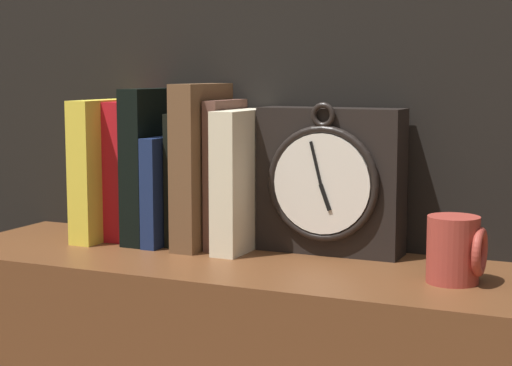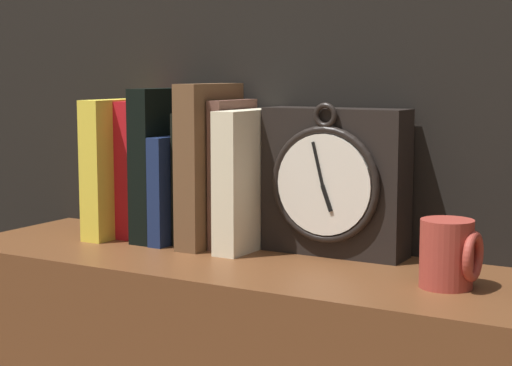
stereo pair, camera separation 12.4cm
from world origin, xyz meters
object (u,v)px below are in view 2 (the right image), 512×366
Objects in this scene: book_slot3_navy at (179,189)px; mug at (449,254)px; book_slot5_brown at (210,165)px; book_slot2_black at (162,164)px; book_slot4_black at (197,177)px; clock at (334,182)px; book_slot7_cream at (247,180)px; book_slot1_red at (145,169)px; book_slot6_brown at (233,174)px; book_slot0_yellow at (119,168)px.

mug is at bearing -9.26° from book_slot3_navy.
book_slot5_brown is at bearing 169.71° from mug.
book_slot4_black is at bearing 11.55° from book_slot2_black.
book_slot5_brown is 2.91× the size of mug.
book_slot4_black is at bearing -175.78° from clock.
clock reaches higher than mug.
book_slot5_brown reaches higher than book_slot3_navy.
clock is 0.27m from book_slot3_navy.
clock is 0.90× the size of book_slot5_brown.
mug is at bearing -12.29° from book_slot7_cream.
book_slot1_red is at bearing 170.78° from mug.
book_slot6_brown is (0.13, 0.01, -0.01)m from book_slot2_black.
clock reaches higher than book_slot4_black.
book_slot5_brown is at bearing -170.41° from clock.
book_slot0_yellow is (-0.38, -0.04, 0.00)m from clock.
book_slot6_brown is at bearing -173.19° from clock.
book_slot0_yellow reaches higher than book_slot7_cream.
book_slot5_brown reaches higher than book_slot2_black.
book_slot4_black is at bearing 1.03° from book_slot1_red.
book_slot0_yellow reaches higher than mug.
clock is at bearing 6.81° from book_slot6_brown.
book_slot1_red reaches higher than book_slot3_navy.
mug is at bearing -8.84° from book_slot2_black.
mug is (0.56, -0.09, -0.07)m from book_slot1_red.
book_slot2_black reaches higher than mug.
book_slot3_navy is at bearing 4.15° from book_slot0_yellow.
book_slot2_black is 0.97× the size of book_slot5_brown.
book_slot6_brown is 1.07× the size of book_slot7_cream.
book_slot5_brown is (0.10, -0.00, 0.00)m from book_slot2_black.
clock is 0.34m from book_slot1_red.
book_slot0_yellow reaches higher than book_slot1_red.
book_slot2_black is 0.07m from book_slot4_black.
book_slot6_brown reaches higher than book_slot3_navy.
book_slot7_cream reaches higher than book_slot3_navy.
book_slot4_black reaches higher than book_slot3_navy.
book_slot2_black reaches higher than book_slot7_cream.
book_slot6_brown is at bearing 4.37° from book_slot2_black.
book_slot5_brown is 0.04m from book_slot6_brown.
book_slot6_brown is at bearing 6.82° from book_slot3_navy.
book_slot4_black is at bearing 178.06° from book_slot6_brown.
clock is 1.00× the size of book_slot6_brown.
book_slot1_red is at bearing 176.02° from book_slot7_cream.
book_slot3_navy is 1.96× the size of mug.
mug is at bearing -10.29° from book_slot5_brown.
book_slot6_brown is 2.62× the size of mug.
book_slot5_brown is at bearing -2.46° from book_slot2_black.
book_slot2_black is (-0.30, -0.03, 0.01)m from clock.
book_slot5_brown reaches higher than book_slot4_black.
book_slot2_black is at bearing 6.94° from book_slot0_yellow.
book_slot1_red reaches higher than book_slot4_black.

